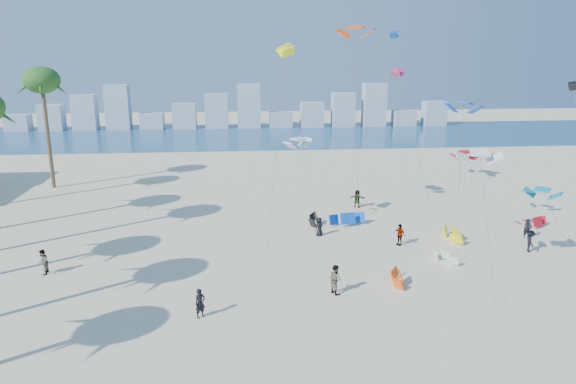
{
  "coord_description": "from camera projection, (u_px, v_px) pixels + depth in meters",
  "views": [
    {
      "loc": [
        -0.51,
        -22.26,
        14.81
      ],
      "look_at": [
        3.0,
        16.0,
        4.5
      ],
      "focal_mm": 33.22,
      "sensor_mm": 36.0,
      "label": 1
    }
  ],
  "objects": [
    {
      "name": "grounded_kites",
      "position": [
        411.0,
        232.0,
        43.26
      ],
      "size": [
        20.83,
        15.47,
        1.07
      ],
      "color": "#F74F0D",
      "rests_on": "ground"
    },
    {
      "name": "ground",
      "position": [
        256.0,
        372.0,
        25.29
      ],
      "size": [
        220.0,
        220.0,
        0.0
      ],
      "primitive_type": "plane",
      "color": "beige",
      "rests_on": "ground"
    },
    {
      "name": "kitesurfer_mid",
      "position": [
        335.0,
        279.0,
        33.22
      ],
      "size": [
        1.05,
        1.14,
        1.88
      ],
      "primitive_type": "imported",
      "rotation": [
        0.0,
        0.0,
        2.03
      ],
      "color": "gray",
      "rests_on": "ground"
    },
    {
      "name": "distant_skyline",
      "position": [
        235.0,
        112.0,
        103.26
      ],
      "size": [
        85.0,
        3.0,
        8.4
      ],
      "color": "#9EADBF",
      "rests_on": "ground"
    },
    {
      "name": "kitesurfers_far",
      "position": [
        355.0,
        227.0,
        43.16
      ],
      "size": [
        37.14,
        14.74,
        1.77
      ],
      "color": "black",
      "rests_on": "ground"
    },
    {
      "name": "flying_kites",
      "position": [
        402.0,
        80.0,
        44.67
      ],
      "size": [
        29.23,
        34.66,
        17.47
      ],
      "color": "white",
      "rests_on": "ground"
    },
    {
      "name": "ocean",
      "position": [
        242.0,
        136.0,
        94.54
      ],
      "size": [
        220.0,
        220.0,
        0.0
      ],
      "primitive_type": "plane",
      "color": "navy",
      "rests_on": "ground"
    },
    {
      "name": "kitesurfer_near",
      "position": [
        200.0,
        303.0,
        30.2
      ],
      "size": [
        0.76,
        0.7,
        1.75
      ],
      "primitive_type": "imported",
      "rotation": [
        0.0,
        0.0,
        0.57
      ],
      "color": "black",
      "rests_on": "ground"
    }
  ]
}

